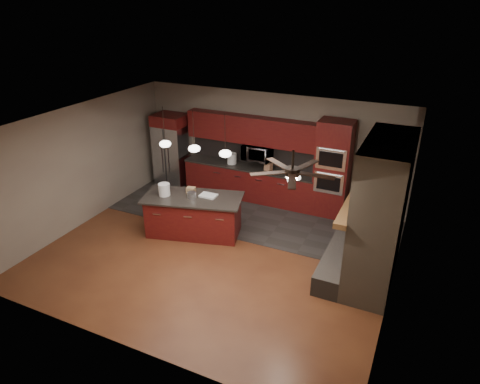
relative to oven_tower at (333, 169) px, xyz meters
The scene contains 22 objects.
ground 3.40m from the oven_tower, 122.27° to the right, with size 7.00×7.00×0.00m, color brown.
ceiling 3.57m from the oven_tower, 122.27° to the right, with size 7.00×6.00×0.02m, color white.
back_wall 1.74m from the oven_tower, 169.75° to the left, with size 7.00×0.02×2.80m, color gray.
right_wall 3.25m from the oven_tower, 56.24° to the right, with size 0.02×6.00×2.80m, color gray.
left_wall 5.86m from the oven_tower, 152.62° to the right, with size 0.02×6.00×2.80m, color gray.
slate_tile_patch 2.26m from the oven_tower, 152.30° to the right, with size 7.00×2.40×0.01m, color #2D2A28.
fireplace_column 2.66m from the oven_tower, 59.73° to the right, with size 1.30×2.10×2.80m.
back_cabinetry 2.20m from the oven_tower, behind, with size 3.59×0.64×2.20m.
oven_tower is the anchor object (origin of this frame).
microwave 1.98m from the oven_tower, behind, with size 0.73×0.41×0.50m, color silver.
refrigerator 4.50m from the oven_tower, behind, with size 0.87×0.75×2.04m.
kitchen_island 3.47m from the oven_tower, 138.68° to the right, with size 2.37×1.53×0.92m.
white_bucket 3.99m from the oven_tower, 142.55° to the right, with size 0.25×0.25×0.27m, color silver.
paint_can 3.43m from the oven_tower, 138.01° to the right, with size 0.20×0.20×0.13m, color #B0AFB4.
paint_tray 3.07m from the oven_tower, 137.43° to the right, with size 0.37×0.26×0.04m, color silver.
cardboard_box 3.40m from the oven_tower, 142.80° to the right, with size 0.19×0.14×0.12m, color olive.
counter_bucket 2.68m from the oven_tower, behind, with size 0.25×0.25×0.28m, color silver.
counter_box 1.63m from the oven_tower, behind, with size 0.18×0.14×0.20m, color #9D6D51.
pendant_left 3.97m from the oven_tower, 149.26° to the right, with size 0.26×0.26×0.92m.
pendant_center 3.37m from the oven_tower, 142.53° to the right, with size 0.26×0.26×0.92m.
pendant_right 2.83m from the oven_tower, 132.87° to the right, with size 0.26×0.26×0.92m.
ceiling_fan 3.72m from the oven_tower, 88.36° to the right, with size 1.27×1.33×0.41m.
Camera 1 is at (3.69, -6.82, 5.01)m, focal length 32.00 mm.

